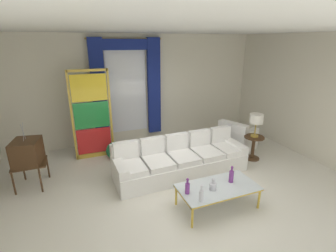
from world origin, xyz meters
The scene contains 17 objects.
ground_plane centered at (0.00, 0.00, 0.00)m, with size 16.00×16.00×0.00m, color silver.
wall_rear centered at (0.00, 3.06, 1.50)m, with size 8.00×0.12×3.00m, color silver.
wall_right centered at (3.66, 0.60, 1.50)m, with size 0.12×7.00×3.00m, color silver.
ceiling_slab centered at (0.00, 0.80, 3.02)m, with size 8.00×7.60×0.04m, color white.
curtained_window centered at (-0.33, 2.89, 1.74)m, with size 2.00×0.17×2.70m.
couch_white_long centered at (0.27, 0.67, 0.31)m, with size 2.94×0.99×0.86m.
coffee_table centered at (0.38, -0.70, 0.38)m, with size 1.39×0.71×0.41m.
bottle_blue_decanter centered at (-0.21, -0.68, 0.52)m, with size 0.08×0.08×0.28m.
bottle_crystal_tall centered at (-0.10, -0.95, 0.52)m, with size 0.07×0.07×0.28m.
bottle_amber_squat centered at (0.67, -0.66, 0.54)m, with size 0.08×0.08×0.32m.
bottle_ruby_flask centered at (0.24, -0.74, 0.48)m, with size 0.12×0.12×0.22m.
vintage_tv centered at (-2.74, 1.28, 0.73)m, with size 0.62×0.67×1.35m.
armchair_white centered at (2.25, 1.28, 0.29)m, with size 1.07×1.06×0.80m.
stained_glass_divider centered at (-1.39, 2.20, 1.06)m, with size 0.95×0.05×2.20m.
peacock_figurine centered at (-0.94, 1.82, 0.22)m, with size 0.44×0.60×0.50m.
round_side_table centered at (2.24, 0.61, 0.36)m, with size 0.48×0.48×0.59m.
table_lamp_brass centered at (2.24, 0.61, 1.03)m, with size 0.32×0.32×0.57m.
Camera 1 is at (-1.82, -3.85, 2.81)m, focal length 26.56 mm.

